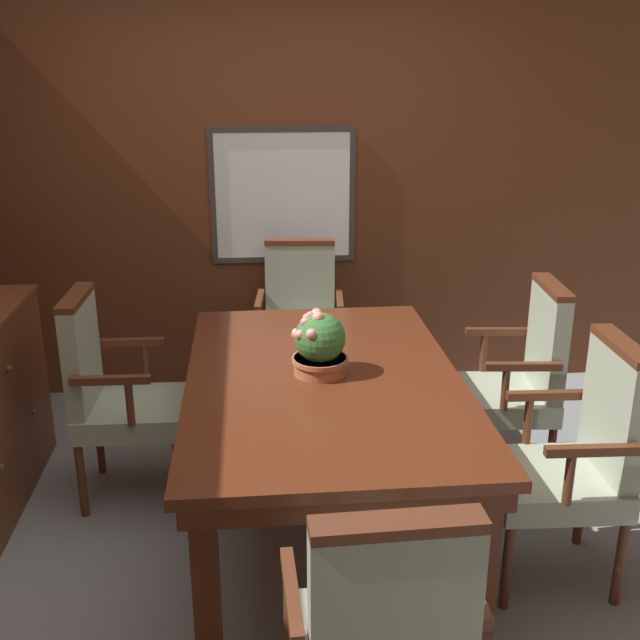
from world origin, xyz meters
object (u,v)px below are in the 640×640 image
at_px(chair_right_far, 517,377).
at_px(potted_plant, 319,345).
at_px(dining_table, 323,395).
at_px(chair_right_near, 576,455).
at_px(chair_head_far, 300,322).
at_px(chair_left_far, 113,390).

xyz_separation_m(chair_right_far, potted_plant, (-1.03, -0.37, 0.34)).
distance_m(dining_table, chair_right_near, 1.06).
relative_size(chair_right_far, chair_head_far, 1.00).
xyz_separation_m(chair_head_far, chair_right_near, (0.99, -1.72, 0.00)).
bearing_deg(chair_right_near, chair_right_far, 179.56).
xyz_separation_m(chair_left_far, chair_head_far, (0.96, 0.90, 0.00)).
height_order(chair_right_far, chair_head_far, same).
relative_size(chair_left_far, potted_plant, 3.61).
distance_m(chair_left_far, chair_right_near, 2.11).
height_order(dining_table, chair_head_far, chair_head_far).
xyz_separation_m(dining_table, chair_right_far, (1.01, 0.39, -0.12)).
bearing_deg(chair_right_near, chair_head_far, -147.80).
distance_m(chair_right_near, potted_plant, 1.13).
relative_size(chair_right_far, potted_plant, 3.61).
bearing_deg(chair_head_far, chair_right_near, -55.04).
xyz_separation_m(dining_table, chair_head_far, (-0.01, 1.32, -0.12)).
relative_size(chair_head_far, chair_right_near, 1.00).
relative_size(dining_table, chair_left_far, 1.77).
bearing_deg(chair_right_far, chair_right_near, 2.32).
bearing_deg(chair_right_far, chair_head_far, -127.06).
xyz_separation_m(chair_head_far, potted_plant, (-0.00, -1.29, 0.34)).
relative_size(dining_table, potted_plant, 6.38).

